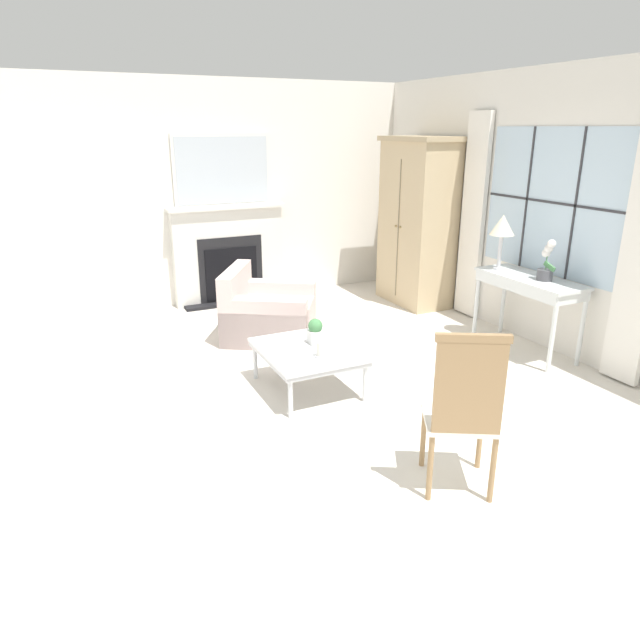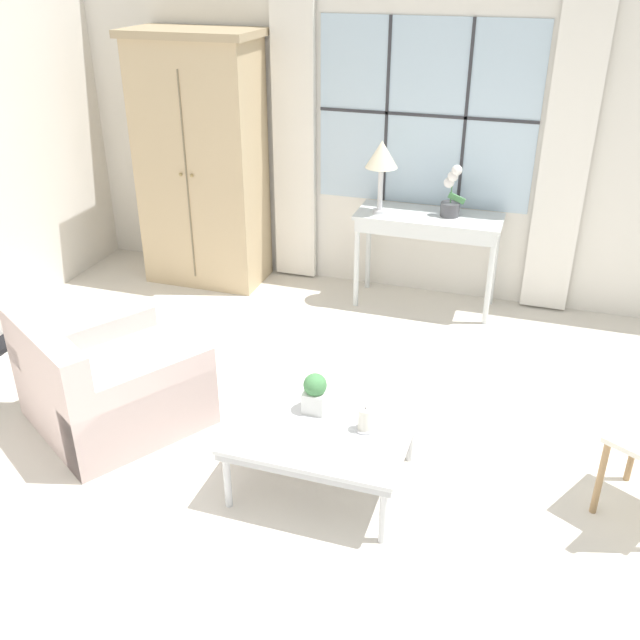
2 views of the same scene
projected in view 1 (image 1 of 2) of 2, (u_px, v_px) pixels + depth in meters
name	position (u px, v px, depth m)	size (l,w,h in m)	color
ground_plane	(276.00, 394.00, 4.99)	(14.00, 14.00, 0.00)	silver
wall_back_windowed	(551.00, 213.00, 5.77)	(7.20, 0.14, 2.80)	silver
wall_left	(232.00, 194.00, 7.37)	(0.06, 7.20, 2.80)	silver
fireplace	(228.00, 247.00, 7.44)	(0.34, 1.52, 2.15)	black
armoire	(417.00, 222.00, 7.29)	(1.08, 0.62, 2.11)	tan
console_table	(529.00, 286.00, 5.75)	(1.15, 0.46, 0.79)	silver
table_lamp	(503.00, 227.00, 5.88)	(0.25, 0.25, 0.58)	silver
potted_orchid	(546.00, 264.00, 5.55)	(0.19, 0.15, 0.41)	#4C4C51
armchair_upholstered	(267.00, 314.00, 6.30)	(1.27, 1.27, 0.76)	beige
side_chair_wooden	(464.00, 406.00, 3.45)	(0.60, 0.60, 1.11)	white
coffee_table	(308.00, 353.00, 4.97)	(0.94, 0.78, 0.39)	silver
potted_plant_small	(315.00, 331.00, 5.04)	(0.13, 0.13, 0.23)	white
pillar_candle	(321.00, 350.00, 4.76)	(0.10, 0.10, 0.15)	silver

